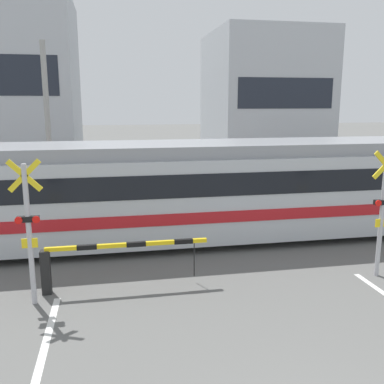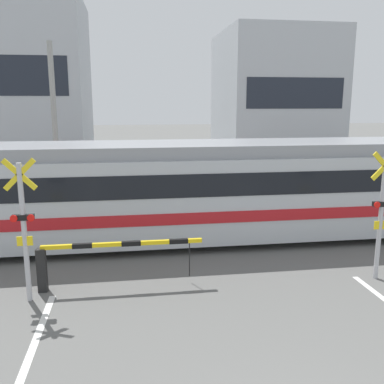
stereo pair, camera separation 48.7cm
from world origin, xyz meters
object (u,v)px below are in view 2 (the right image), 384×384
commuter_train (217,188)px  crossing_barrier_near (86,256)px  crossing_signal_right (381,210)px  crossing_signal_left (24,224)px  crossing_barrier_far (250,191)px  pedestrian (154,176)px

commuter_train → crossing_barrier_near: bearing=-139.0°
crossing_barrier_near → crossing_signal_right: 6.95m
crossing_barrier_near → crossing_signal_left: (-1.19, -0.44, 0.93)m
crossing_barrier_near → crossing_signal_left: 1.58m
commuter_train → crossing_barrier_near: commuter_train is taller
crossing_barrier_far → crossing_signal_left: size_ratio=1.21×
crossing_signal_left → pedestrian: size_ratio=1.82×
crossing_signal_right → crossing_barrier_far: bearing=99.8°
crossing_signal_left → crossing_signal_right: same height
commuter_train → crossing_barrier_near: 4.97m
commuter_train → pedestrian: bearing=104.2°
crossing_barrier_far → pedestrian: 4.72m
pedestrian → crossing_barrier_far: bearing=-40.7°
crossing_barrier_far → pedestrian: (-3.58, 3.08, 0.20)m
crossing_barrier_near → pedestrian: 9.74m
commuter_train → crossing_signal_right: (3.18, -3.65, 0.09)m
crossing_barrier_far → crossing_signal_left: crossing_signal_left is taller
crossing_barrier_far → pedestrian: size_ratio=2.20×
crossing_barrier_near → crossing_barrier_far: bearing=48.5°
crossing_signal_left → crossing_signal_right: (8.07, 0.00, 0.00)m
commuter_train → crossing_barrier_near: (-3.70, -3.21, -0.84)m
commuter_train → crossing_barrier_far: size_ratio=4.81×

